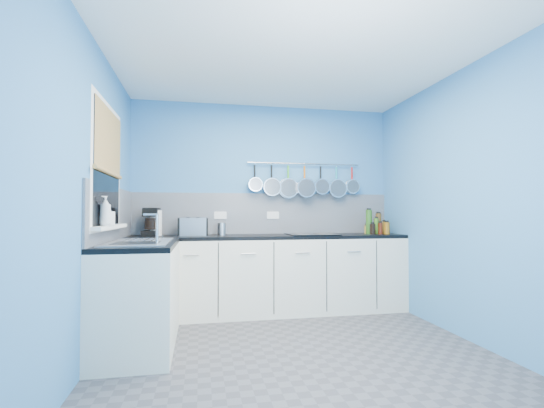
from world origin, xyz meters
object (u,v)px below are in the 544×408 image
object	(u,v)px
soap_bottle_a	(105,211)
canister	(222,229)
hob	(312,234)
paper_towel	(156,223)
toaster	(193,227)
coffee_maker	(151,222)
soap_bottle_b	(108,215)

from	to	relation	value
soap_bottle_a	canister	world-z (taller)	soap_bottle_a
soap_bottle_a	hob	bearing A→B (deg)	28.02
hob	paper_towel	bearing A→B (deg)	174.73
soap_bottle_a	toaster	distance (m)	1.39
soap_bottle_a	canister	bearing A→B (deg)	51.49
coffee_maker	canister	bearing A→B (deg)	6.76
soap_bottle_b	toaster	distance (m)	1.30
coffee_maker	hob	bearing A→B (deg)	1.56
toaster	canister	world-z (taller)	toaster
toaster	hob	world-z (taller)	toaster
soap_bottle_b	paper_towel	distance (m)	1.18
paper_towel	hob	size ratio (longest dim) A/B	0.51
canister	soap_bottle_b	bearing A→B (deg)	-130.91
coffee_maker	hob	xyz separation A→B (m)	(1.84, -0.15, -0.15)
soap_bottle_a	coffee_maker	bearing A→B (deg)	80.96
soap_bottle_b	paper_towel	bearing A→B (deg)	77.65
soap_bottle_b	toaster	size ratio (longest dim) A/B	0.55
coffee_maker	toaster	bearing A→B (deg)	3.74
soap_bottle_b	coffee_maker	world-z (taller)	soap_bottle_b
paper_towel	toaster	xyz separation A→B (m)	(0.41, -0.03, -0.04)
soap_bottle_b	hob	distance (m)	2.27
soap_bottle_a	coffee_maker	world-z (taller)	soap_bottle_a
soap_bottle_b	coffee_maker	size ratio (longest dim) A/B	0.55
soap_bottle_a	paper_towel	distance (m)	1.28
toaster	canister	bearing A→B (deg)	9.99
coffee_maker	hob	size ratio (longest dim) A/B	0.56
paper_towel	coffee_maker	bearing A→B (deg)	-166.84
paper_towel	toaster	distance (m)	0.41
soap_bottle_a	toaster	bearing A→B (deg)	61.49
soap_bottle_a	soap_bottle_b	size ratio (longest dim) A/B	1.39
toaster	hob	distance (m)	1.38
paper_towel	canister	distance (m)	0.74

